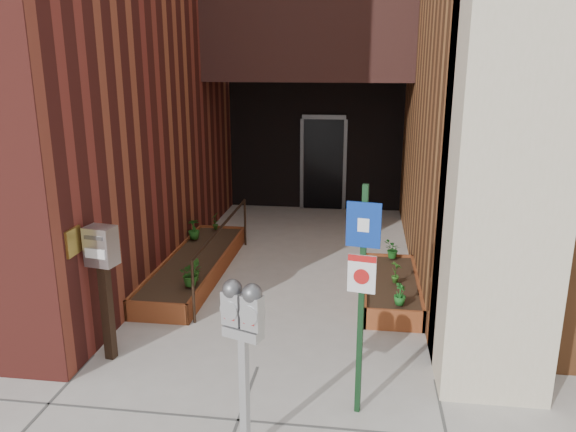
% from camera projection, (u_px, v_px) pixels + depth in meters
% --- Properties ---
extents(ground, '(80.00, 80.00, 0.00)m').
position_uv_depth(ground, '(257.00, 367.00, 6.47)').
color(ground, '#9E9991').
rests_on(ground, ground).
extents(planter_left, '(0.90, 3.60, 0.30)m').
position_uv_depth(planter_left, '(195.00, 267.00, 9.21)').
color(planter_left, brown).
rests_on(planter_left, ground).
extents(planter_right, '(0.80, 2.20, 0.30)m').
position_uv_depth(planter_right, '(391.00, 289.00, 8.32)').
color(planter_right, brown).
rests_on(planter_right, ground).
extents(handrail, '(0.04, 3.34, 0.90)m').
position_uv_depth(handrail, '(223.00, 233.00, 8.93)').
color(handrail, black).
rests_on(handrail, ground).
extents(parking_meter, '(0.38, 0.25, 1.66)m').
position_uv_depth(parking_meter, '(243.00, 323.00, 4.73)').
color(parking_meter, '#ABABAE').
rests_on(parking_meter, ground).
extents(sign_post, '(0.32, 0.10, 2.34)m').
position_uv_depth(sign_post, '(362.00, 278.00, 5.27)').
color(sign_post, '#123218').
rests_on(sign_post, ground).
extents(payment_dropbox, '(0.36, 0.30, 1.63)m').
position_uv_depth(payment_dropbox, '(103.00, 265.00, 6.36)').
color(payment_dropbox, black).
rests_on(payment_dropbox, ground).
extents(shrub_left_a, '(0.41, 0.41, 0.36)m').
position_uv_depth(shrub_left_a, '(191.00, 274.00, 7.98)').
color(shrub_left_a, '#1F4F16').
rests_on(shrub_left_a, planter_left).
extents(shrub_left_b, '(0.25, 0.25, 0.33)m').
position_uv_depth(shrub_left_b, '(194.00, 270.00, 8.17)').
color(shrub_left_b, '#214F16').
rests_on(shrub_left_b, planter_left).
extents(shrub_left_c, '(0.27, 0.27, 0.37)m').
position_uv_depth(shrub_left_c, '(194.00, 229.00, 10.06)').
color(shrub_left_c, '#1C5518').
rests_on(shrub_left_c, planter_left).
extents(shrub_left_d, '(0.19, 0.19, 0.33)m').
position_uv_depth(shrub_left_d, '(215.00, 221.00, 10.63)').
color(shrub_left_d, '#244F16').
rests_on(shrub_left_d, planter_left).
extents(shrub_right_a, '(0.22, 0.22, 0.29)m').
position_uv_depth(shrub_right_a, '(400.00, 294.00, 7.37)').
color(shrub_right_a, '#1B611F').
rests_on(shrub_right_a, planter_right).
extents(shrub_right_b, '(0.25, 0.25, 0.34)m').
position_uv_depth(shrub_right_b, '(396.00, 272.00, 8.08)').
color(shrub_right_b, '#2C631C').
rests_on(shrub_right_b, planter_right).
extents(shrub_right_c, '(0.36, 0.36, 0.29)m').
position_uv_depth(shrub_right_c, '(392.00, 250.00, 9.09)').
color(shrub_right_c, '#19591A').
rests_on(shrub_right_c, planter_right).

